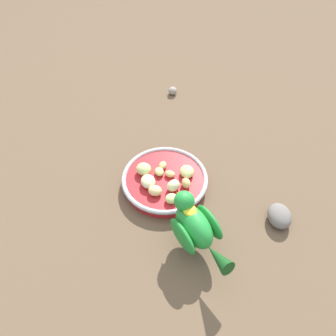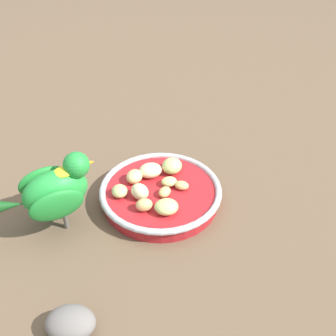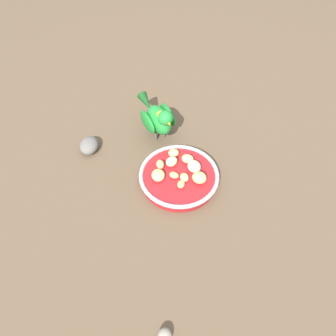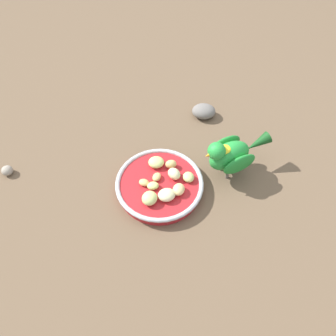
% 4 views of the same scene
% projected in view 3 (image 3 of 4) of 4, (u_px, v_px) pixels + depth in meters
% --- Properties ---
extents(ground_plane, '(4.00, 4.00, 0.00)m').
position_uv_depth(ground_plane, '(181.00, 181.00, 0.87)').
color(ground_plane, brown).
extents(feeding_bowl, '(0.21, 0.21, 0.03)m').
position_uv_depth(feeding_bowl, '(179.00, 176.00, 0.85)').
color(feeding_bowl, '#AD1E23').
rests_on(feeding_bowl, ground_plane).
extents(apple_piece_0, '(0.05, 0.05, 0.02)m').
position_uv_depth(apple_piece_0, '(158.00, 175.00, 0.83)').
color(apple_piece_0, '#C6D17A').
rests_on(apple_piece_0, feeding_bowl).
extents(apple_piece_1, '(0.02, 0.03, 0.01)m').
position_uv_depth(apple_piece_1, '(174.00, 175.00, 0.84)').
color(apple_piece_1, tan).
rests_on(apple_piece_1, feeding_bowl).
extents(apple_piece_2, '(0.03, 0.03, 0.02)m').
position_uv_depth(apple_piece_2, '(160.00, 164.00, 0.86)').
color(apple_piece_2, tan).
rests_on(apple_piece_2, feeding_bowl).
extents(apple_piece_3, '(0.04, 0.04, 0.03)m').
position_uv_depth(apple_piece_3, '(199.00, 179.00, 0.82)').
color(apple_piece_3, '#C6D17A').
rests_on(apple_piece_3, feeding_bowl).
extents(apple_piece_4, '(0.05, 0.05, 0.02)m').
position_uv_depth(apple_piece_4, '(194.00, 166.00, 0.85)').
color(apple_piece_4, beige).
rests_on(apple_piece_4, feeding_bowl).
extents(apple_piece_5, '(0.03, 0.03, 0.02)m').
position_uv_depth(apple_piece_5, '(187.00, 159.00, 0.87)').
color(apple_piece_5, '#E5C67F').
rests_on(apple_piece_5, feeding_bowl).
extents(apple_piece_6, '(0.03, 0.03, 0.02)m').
position_uv_depth(apple_piece_6, '(184.00, 177.00, 0.83)').
color(apple_piece_6, '#C6D17A').
rests_on(apple_piece_6, feeding_bowl).
extents(apple_piece_7, '(0.04, 0.04, 0.02)m').
position_uv_depth(apple_piece_7, '(174.00, 153.00, 0.88)').
color(apple_piece_7, '#C6D17A').
rests_on(apple_piece_7, feeding_bowl).
extents(apple_piece_8, '(0.03, 0.02, 0.01)m').
position_uv_depth(apple_piece_8, '(181.00, 184.00, 0.82)').
color(apple_piece_8, tan).
rests_on(apple_piece_8, feeding_bowl).
extents(apple_piece_9, '(0.04, 0.04, 0.03)m').
position_uv_depth(apple_piece_9, '(172.00, 161.00, 0.86)').
color(apple_piece_9, beige).
rests_on(apple_piece_9, feeding_bowl).
extents(parrot, '(0.14, 0.15, 0.13)m').
position_uv_depth(parrot, '(158.00, 118.00, 0.91)').
color(parrot, '#59544C').
rests_on(parrot, ground_plane).
extents(rock_large, '(0.08, 0.07, 0.04)m').
position_uv_depth(rock_large, '(89.00, 145.00, 0.92)').
color(rock_large, slate).
rests_on(rock_large, ground_plane).
extents(pebble_0, '(0.03, 0.03, 0.02)m').
position_uv_depth(pebble_0, '(165.00, 335.00, 0.62)').
color(pebble_0, gray).
rests_on(pebble_0, ground_plane).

